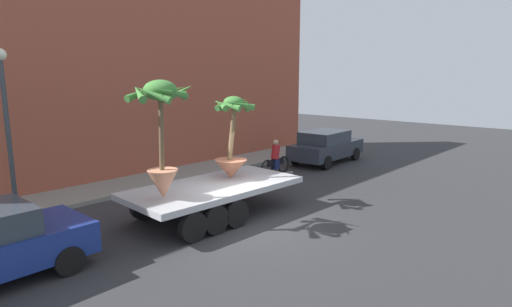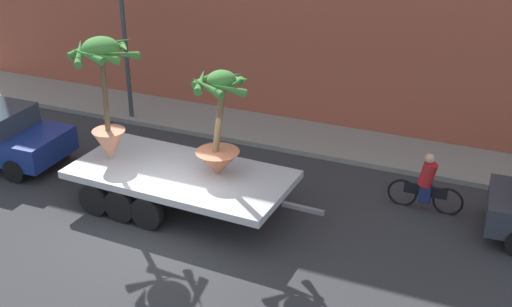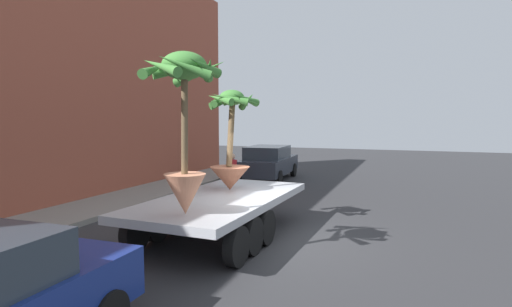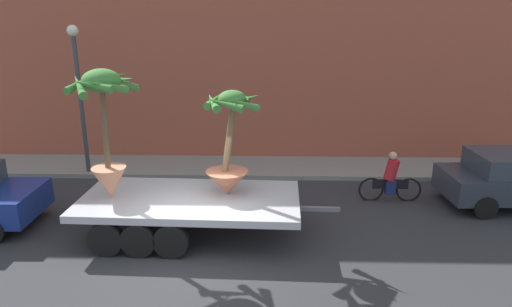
{
  "view_description": "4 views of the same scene",
  "coord_description": "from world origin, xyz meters",
  "px_view_note": "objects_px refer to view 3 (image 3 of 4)",
  "views": [
    {
      "loc": [
        -8.28,
        -8.08,
        4.2
      ],
      "look_at": [
        2.43,
        1.84,
        1.49
      ],
      "focal_mm": 29.24,
      "sensor_mm": 36.0,
      "label": 1
    },
    {
      "loc": [
        6.87,
        -10.62,
        8.06
      ],
      "look_at": [
        1.8,
        1.14,
        1.84
      ],
      "focal_mm": 44.54,
      "sensor_mm": 36.0,
      "label": 2
    },
    {
      "loc": [
        -8.93,
        -3.08,
        2.84
      ],
      "look_at": [
        2.87,
        1.44,
        1.76
      ],
      "focal_mm": 28.64,
      "sensor_mm": 36.0,
      "label": 3
    },
    {
      "loc": [
        1.71,
        -9.09,
        5.27
      ],
      "look_at": [
        1.43,
        1.76,
        1.92
      ],
      "focal_mm": 31.63,
      "sensor_mm": 36.0,
      "label": 4
    }
  ],
  "objects_px": {
    "cyclist": "(232,175)",
    "potted_palm_rear": "(185,122)",
    "flatbed_trailer": "(217,207)",
    "parked_car": "(268,162)",
    "potted_palm_middle": "(231,147)"
  },
  "relations": [
    {
      "from": "potted_palm_middle",
      "to": "cyclist",
      "type": "bearing_deg",
      "value": 23.89
    },
    {
      "from": "flatbed_trailer",
      "to": "potted_palm_middle",
      "type": "distance_m",
      "value": 1.79
    },
    {
      "from": "parked_car",
      "to": "flatbed_trailer",
      "type": "bearing_deg",
      "value": -168.07
    },
    {
      "from": "flatbed_trailer",
      "to": "cyclist",
      "type": "relative_size",
      "value": 3.48
    },
    {
      "from": "cyclist",
      "to": "parked_car",
      "type": "height_order",
      "value": "parked_car"
    },
    {
      "from": "flatbed_trailer",
      "to": "potted_palm_rear",
      "type": "relative_size",
      "value": 2.04
    },
    {
      "from": "cyclist",
      "to": "potted_palm_rear",
      "type": "bearing_deg",
      "value": -162.43
    },
    {
      "from": "flatbed_trailer",
      "to": "parked_car",
      "type": "relative_size",
      "value": 1.43
    },
    {
      "from": "potted_palm_rear",
      "to": "parked_car",
      "type": "distance_m",
      "value": 11.32
    },
    {
      "from": "potted_palm_rear",
      "to": "cyclist",
      "type": "bearing_deg",
      "value": 17.57
    },
    {
      "from": "flatbed_trailer",
      "to": "cyclist",
      "type": "height_order",
      "value": "cyclist"
    },
    {
      "from": "potted_palm_middle",
      "to": "parked_car",
      "type": "height_order",
      "value": "potted_palm_middle"
    },
    {
      "from": "cyclist",
      "to": "potted_palm_middle",
      "type": "bearing_deg",
      "value": -156.11
    },
    {
      "from": "flatbed_trailer",
      "to": "potted_palm_rear",
      "type": "height_order",
      "value": "potted_palm_rear"
    },
    {
      "from": "parked_car",
      "to": "cyclist",
      "type": "bearing_deg",
      "value": 176.12
    }
  ]
}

